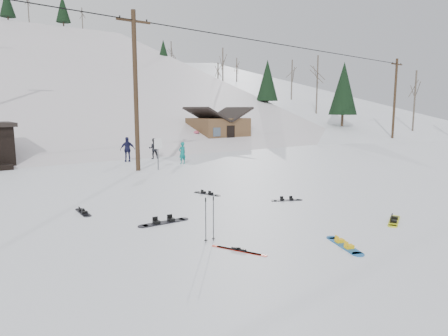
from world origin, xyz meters
TOP-DOWN VIEW (x-y plane):
  - ground at (0.00, 0.00)m, footprint 200.00×200.00m
  - ski_slope at (0.00, 55.00)m, footprint 60.00×85.24m
  - ridge_right at (38.00, 50.00)m, footprint 45.66×93.98m
  - treeline_right at (36.00, 42.00)m, footprint 20.00×60.00m
  - utility_pole at (2.00, 14.00)m, footprint 2.00×0.26m
  - utility_pole_right at (34.00, 17.00)m, footprint 2.00×0.26m
  - trail_sign at (3.10, 13.58)m, footprint 0.50×0.09m
  - cabin at (15.00, 24.00)m, footprint 5.39×4.40m
  - hero_snowboard at (0.77, -1.33)m, footprint 0.82×1.51m
  - hero_skis at (-1.68, 0.03)m, footprint 0.70×1.45m
  - ski_poles at (-1.86, 1.07)m, footprint 0.34×0.09m
  - board_scatter_a at (-2.00, 3.40)m, footprint 1.72×0.37m
  - board_scatter_b at (-3.65, 6.19)m, footprint 0.32×1.37m
  - board_scatter_d at (3.36, 3.29)m, footprint 1.17×0.72m
  - board_scatter_e at (3.97, -0.85)m, footprint 1.39×0.83m
  - board_scatter_f at (1.52, 6.15)m, footprint 0.57×1.34m
  - skier_teal at (5.53, 14.89)m, footprint 0.57×0.42m
  - skier_dark at (5.31, 18.53)m, footprint 0.90×0.83m
  - skier_pink at (12.09, 23.39)m, footprint 1.20×1.04m
  - skier_navy at (3.09, 18.02)m, footprint 1.06×0.65m

SIDE VIEW (x-z plane):
  - ski_slope at x=0.00m, z-range -44.99..20.99m
  - ridge_right at x=38.00m, z-range -38.30..16.30m
  - ground at x=0.00m, z-range 0.00..0.00m
  - treeline_right at x=36.00m, z-range -5.00..5.00m
  - hero_skis at x=-1.68m, z-range -0.02..0.06m
  - board_scatter_d at x=3.36m, z-range -0.02..0.07m
  - board_scatter_b at x=-3.65m, z-range -0.02..0.07m
  - board_scatter_f at x=1.52m, z-range -0.02..0.07m
  - board_scatter_e at x=3.97m, z-range -0.03..0.08m
  - hero_snowboard at x=0.77m, z-range -0.03..0.09m
  - board_scatter_a at x=-2.00m, z-range -0.03..0.09m
  - ski_poles at x=-1.86m, z-range 0.01..1.25m
  - skier_teal at x=5.53m, z-range 0.00..1.44m
  - skier_dark at x=5.31m, z-range 0.00..1.48m
  - skier_pink at x=12.09m, z-range 0.00..1.61m
  - skier_navy at x=3.09m, z-range 0.00..1.69m
  - trail_sign at x=3.10m, z-range 0.35..2.20m
  - cabin at x=15.00m, z-range -0.40..3.37m
  - utility_pole at x=2.00m, z-range 0.18..9.18m
  - utility_pole_right at x=34.00m, z-range 0.18..9.18m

